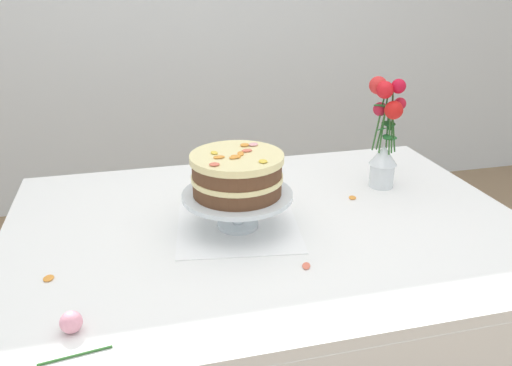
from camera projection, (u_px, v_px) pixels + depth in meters
The scene contains 9 objects.
dining_table at pixel (270, 256), 1.41m from camera, with size 1.40×1.00×0.74m.
linen_napkin at pixel (238, 226), 1.37m from camera, with size 0.32×0.32×0.00m, color white.
cake_stand at pixel (237, 199), 1.34m from camera, with size 0.29×0.29×0.10m.
layer_cake at pixel (237, 174), 1.31m from camera, with size 0.24×0.24×0.11m.
flower_vase at pixel (385, 135), 1.56m from camera, with size 0.11×0.11×0.35m.
fallen_rose at pixel (71, 323), 0.96m from camera, with size 0.13×0.11×0.04m.
loose_petal_0 at pixel (48, 278), 1.13m from camera, with size 0.03×0.02×0.01m, color orange.
loose_petal_1 at pixel (352, 198), 1.54m from camera, with size 0.03×0.02×0.00m, color orange.
loose_petal_2 at pixel (306, 266), 1.18m from camera, with size 0.03×0.02×0.01m, color #E56B51.
Camera 1 is at (-0.34, -1.20, 1.37)m, focal length 35.85 mm.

